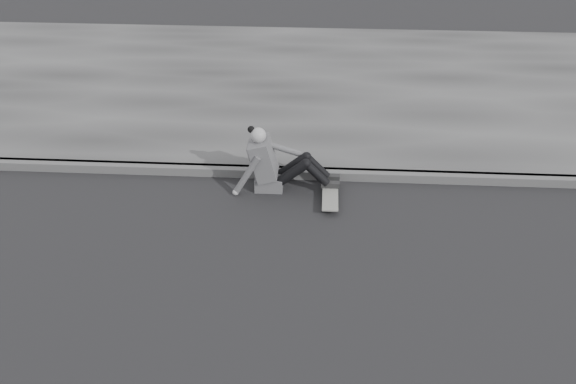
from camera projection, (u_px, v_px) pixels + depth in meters
name	position (u px, v px, depth m)	size (l,w,h in m)	color
ground	(460.00, 314.00, 6.40)	(80.00, 80.00, 0.00)	black
curb	(429.00, 177.00, 8.55)	(24.00, 0.16, 0.12)	#4B4B4B
sidewalk	(407.00, 88.00, 11.10)	(24.00, 6.00, 0.12)	#393939
skateboard	(330.00, 195.00, 8.16)	(0.20, 0.78, 0.09)	#A3A39E
seated_woman	(274.00, 164.00, 8.25)	(1.38, 0.46, 0.88)	#4E4E50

